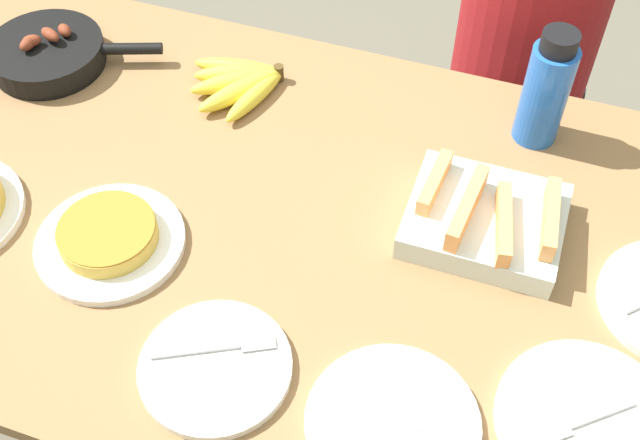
{
  "coord_description": "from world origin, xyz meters",
  "views": [
    {
      "loc": [
        0.28,
        -0.81,
        1.81
      ],
      "look_at": [
        0.0,
        0.0,
        0.76
      ],
      "focal_mm": 45.0,
      "sensor_mm": 36.0,
      "label": 1
    }
  ],
  "objects": [
    {
      "name": "dining_table",
      "position": [
        0.0,
        0.0,
        0.65
      ],
      "size": [
        1.86,
        0.98,
        0.73
      ],
      "color": "olive",
      "rests_on": "ground_plane"
    },
    {
      "name": "empty_plate_mid_edge",
      "position": [
        -0.06,
        -0.31,
        0.74
      ],
      "size": [
        0.23,
        0.23,
        0.02
      ],
      "color": "white",
      "rests_on": "dining_table"
    },
    {
      "name": "skillet",
      "position": [
        -0.67,
        0.24,
        0.76
      ],
      "size": [
        0.35,
        0.24,
        0.08
      ],
      "rotation": [
        0.0,
        0.0,
        0.35
      ],
      "color": "black",
      "rests_on": "dining_table"
    },
    {
      "name": "person_figure",
      "position": [
        0.24,
        0.76,
        0.48
      ],
      "size": [
        0.36,
        0.36,
        1.16
      ],
      "color": "black",
      "rests_on": "ground_plane"
    },
    {
      "name": "water_bottle",
      "position": [
        0.31,
        0.36,
        0.84
      ],
      "size": [
        0.08,
        0.08,
        0.24
      ],
      "color": "blue",
      "rests_on": "dining_table"
    },
    {
      "name": "empty_plate_far_left",
      "position": [
        0.48,
        -0.21,
        0.74
      ],
      "size": [
        0.27,
        0.27,
        0.02
      ],
      "color": "white",
      "rests_on": "dining_table"
    },
    {
      "name": "ground_plane",
      "position": [
        0.0,
        0.0,
        0.0
      ],
      "size": [
        14.0,
        14.0,
        0.0
      ],
      "primitive_type": "plane",
      "color": "#666051"
    },
    {
      "name": "melon_tray",
      "position": [
        0.27,
        0.09,
        0.76
      ],
      "size": [
        0.26,
        0.22,
        0.09
      ],
      "color": "silver",
      "rests_on": "dining_table"
    },
    {
      "name": "banana_bunch",
      "position": [
        -0.27,
        0.3,
        0.75
      ],
      "size": [
        0.2,
        0.19,
        0.04
      ],
      "color": "yellow",
      "rests_on": "dining_table"
    },
    {
      "name": "empty_plate_near_front",
      "position": [
        0.22,
        -0.31,
        0.74
      ],
      "size": [
        0.25,
        0.25,
        0.02
      ],
      "color": "white",
      "rests_on": "dining_table"
    },
    {
      "name": "frittata_plate_side",
      "position": [
        -0.33,
        -0.15,
        0.75
      ],
      "size": [
        0.25,
        0.25,
        0.05
      ],
      "color": "white",
      "rests_on": "dining_table"
    }
  ]
}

